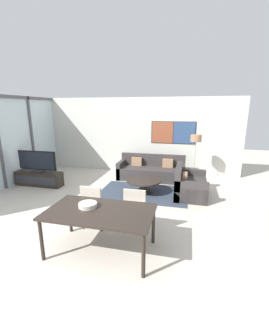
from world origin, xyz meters
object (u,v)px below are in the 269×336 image
floor_lamp (196,142)px  tv_console (39,179)px  dining_table (100,214)px  fruit_bowl (88,205)px  coffee_table (143,183)px  dining_chair_left (94,204)px  dining_chair_centre (136,208)px  sofa_main (151,171)px  television (37,161)px  sofa_side (188,186)px

floor_lamp → tv_console: bearing=-162.5°
tv_console → dining_table: (3.22, -2.75, 0.46)m
fruit_bowl → floor_lamp: size_ratio=0.20×
coffee_table → dining_table: dining_table is taller
dining_chair_left → dining_chair_centre: size_ratio=1.00×
coffee_table → dining_chair_centre: bearing=-82.5°
sofa_main → coffee_table: (0.00, -1.41, 0.02)m
dining_table → floor_lamp: floor_lamp is taller
television → fruit_bowl: 3.98m
tv_console → floor_lamp: floor_lamp is taller
coffee_table → dining_chair_left: bearing=-105.2°
dining_table → dining_chair_centre: dining_chair_centre is taller
coffee_table → dining_chair_left: dining_chair_left is taller
dining_table → dining_chair_left: size_ratio=1.91×
dining_chair_left → dining_chair_centre: bearing=2.7°
fruit_bowl → tv_console: bearing=138.0°
sofa_main → fruit_bowl: (-0.41, -4.23, 0.53)m
sofa_side → dining_chair_left: size_ratio=1.46×
fruit_bowl → dining_chair_centre: bearing=44.1°
sofa_side → coffee_table: (-1.26, -0.13, 0.02)m
sofa_side → television: bearing=93.5°
dining_chair_centre → tv_console: bearing=151.4°
television → coffee_table: bearing=2.6°
dining_chair_centre → fruit_bowl: (-0.69, -0.67, 0.28)m
dining_table → fruit_bowl: (-0.26, 0.09, 0.11)m
coffee_table → dining_table: size_ratio=0.56×
sofa_main → fruit_bowl: size_ratio=7.18×
television → sofa_main: television is taller
television → floor_lamp: size_ratio=0.82×
dining_table → dining_chair_centre: 0.89m
dining_chair_left → floor_lamp: floor_lamp is taller
sofa_main → floor_lamp: bearing=-1.8°
floor_lamp → dining_chair_centre: bearing=-108.1°
coffee_table → dining_chair_left: 2.27m
dining_chair_left → floor_lamp: size_ratio=0.59×
dining_chair_centre → dining_chair_left: bearing=-177.3°
tv_console → television: bearing=90.0°
tv_console → dining_chair_left: size_ratio=1.64×
dining_chair_centre → floor_lamp: 3.79m
television → dining_chair_left: size_ratio=1.39×
sofa_side → fruit_bowl: fruit_bowl is taller
sofa_side → dining_chair_centre: bearing=156.6°
sofa_main → tv_console: bearing=-155.1°
coffee_table → fruit_bowl: bearing=-98.4°
dining_chair_left → dining_chair_centre: 0.87m
sofa_side → dining_table: (-1.42, -3.03, 0.42)m
television → dining_chair_left: (2.78, -2.03, -0.28)m
sofa_main → fruit_bowl: 4.28m
dining_table → fruit_bowl: size_ratio=5.62×
tv_console → dining_chair_left: bearing=-36.1°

